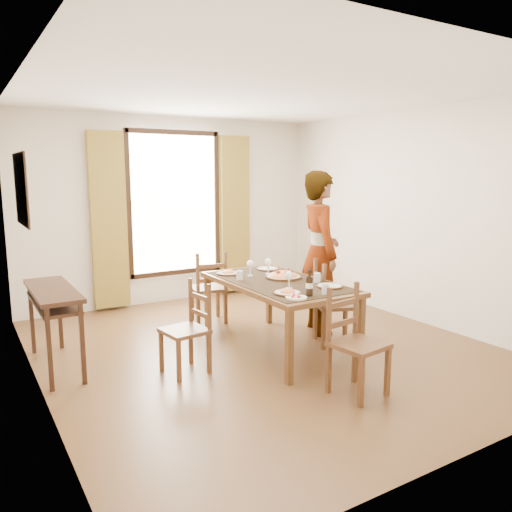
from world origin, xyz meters
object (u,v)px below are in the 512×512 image
dining_table (278,287)px  pasta_platter (283,274)px  console_table (53,300)px  man (320,253)px

dining_table → pasta_platter: pasta_platter is taller
console_table → pasta_platter: 2.37m
pasta_platter → dining_table: bearing=-146.8°
man → console_table: bearing=100.2°
pasta_platter → man: bearing=14.8°
man → pasta_platter: bearing=123.4°
dining_table → pasta_platter: size_ratio=4.48×
man → pasta_platter: 0.67m
man → dining_table: bearing=126.9°
man → pasta_platter: (-0.63, -0.17, -0.16)m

